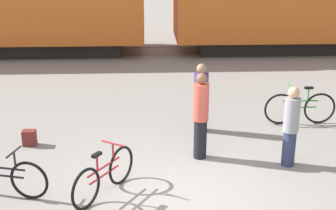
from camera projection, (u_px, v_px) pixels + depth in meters
The scene contains 10 objects.
ground_plane at pixel (180, 199), 7.97m from camera, with size 80.00×80.00×0.00m, color gray.
rail_near at pixel (160, 55), 18.17m from camera, with size 35.72×0.07×0.01m, color #4C4238.
rail_far at pixel (159, 47), 19.52m from camera, with size 35.72×0.07×0.01m, color #4C4238.
bicycle_maroon at pixel (104, 175), 7.99m from camera, with size 0.95×1.46×0.89m.
bicycle_black at pixel (2, 176), 7.97m from camera, with size 1.66×0.55×0.87m.
bicycle_green at pixel (300, 108), 11.16m from camera, with size 1.72×0.46×0.95m.
person_in_purple at pixel (201, 98), 10.64m from camera, with size 0.33×0.33×1.59m.
person_in_grey at pixel (291, 126), 8.94m from camera, with size 0.30×0.30×1.60m.
person_in_red at pixel (201, 116), 9.23m from camera, with size 0.31×0.31×1.78m.
backpack at pixel (29, 138), 10.04m from camera, with size 0.28×0.20×0.34m.
Camera 1 is at (-0.53, -6.98, 4.14)m, focal length 50.00 mm.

